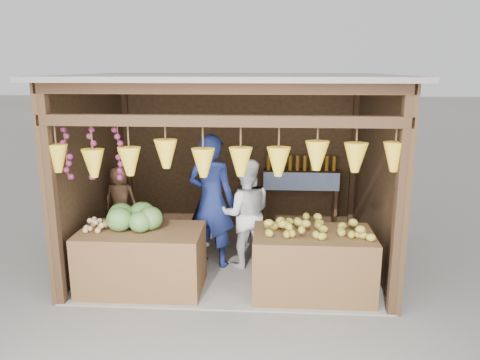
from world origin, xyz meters
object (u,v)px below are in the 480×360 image
man_standing (211,201)px  woman_standing (245,214)px  counter_right (312,264)px  vendor_seated (121,200)px  counter_left (142,260)px

man_standing → woman_standing: size_ratio=1.22×
counter_right → woman_standing: bearing=137.1°
vendor_seated → counter_right: bearing=163.7°
counter_left → woman_standing: size_ratio=0.98×
counter_left → vendor_seated: 1.38m
counter_right → woman_standing: woman_standing is taller
counter_left → woman_standing: bearing=32.7°
man_standing → vendor_seated: 1.45m
man_standing → counter_left: bearing=64.7°
counter_right → man_standing: (-1.34, 0.81, 0.54)m
counter_right → vendor_seated: (-2.74, 1.15, 0.44)m
counter_right → woman_standing: (-0.87, 0.80, 0.37)m
counter_right → vendor_seated: size_ratio=1.42×
counter_right → vendor_seated: bearing=157.2°
man_standing → woman_standing: (0.47, -0.00, -0.17)m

